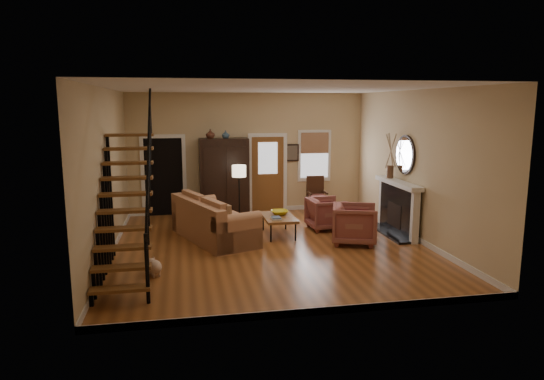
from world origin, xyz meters
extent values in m
plane|color=#9C5827|center=(0.00, 0.00, 0.00)|extent=(7.00, 7.00, 0.00)
plane|color=white|center=(0.00, 0.00, 3.30)|extent=(7.00, 7.00, 0.00)
cube|color=#D3B787|center=(0.00, 3.50, 1.65)|extent=(6.50, 0.04, 3.30)
cube|color=#D3B787|center=(-3.25, 0.00, 1.65)|extent=(0.04, 7.00, 3.30)
cube|color=#D3B787|center=(3.25, 0.00, 1.65)|extent=(0.04, 7.00, 3.30)
cube|color=black|center=(-2.30, 3.65, 1.05)|extent=(1.00, 0.36, 2.10)
cube|color=brown|center=(0.55, 3.48, 1.05)|extent=(0.90, 0.06, 2.10)
cube|color=silver|center=(1.90, 3.47, 1.55)|extent=(0.96, 0.06, 1.46)
cube|color=black|center=(3.13, 0.50, 0.57)|extent=(0.24, 1.60, 1.15)
cube|color=white|center=(3.07, 0.50, 1.20)|extent=(0.30, 1.95, 0.10)
cylinder|color=silver|center=(3.20, 0.50, 1.85)|extent=(0.05, 0.90, 0.90)
imported|color=#4C2619|center=(-1.05, 3.05, 2.22)|extent=(0.24, 0.24, 0.25)
imported|color=#334C60|center=(-0.65, 3.05, 2.21)|extent=(0.20, 0.20, 0.21)
imported|color=gold|center=(0.39, 1.00, 0.51)|extent=(0.41, 0.41, 0.10)
imported|color=maroon|center=(1.83, -0.09, 0.43)|extent=(1.19, 1.17, 0.86)
imported|color=maroon|center=(1.58, 1.22, 0.38)|extent=(0.90, 0.88, 0.76)
camera|label=1|loc=(-1.80, -9.78, 2.97)|focal=32.00mm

